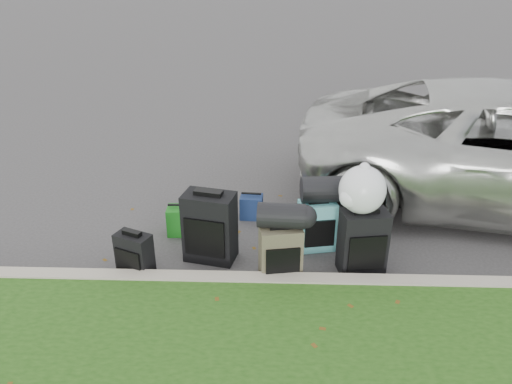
{
  "coord_description": "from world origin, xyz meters",
  "views": [
    {
      "loc": [
        0.08,
        -5.31,
        3.21
      ],
      "look_at": [
        -0.1,
        0.2,
        0.55
      ],
      "focal_mm": 35.0,
      "sensor_mm": 36.0,
      "label": 1
    }
  ],
  "objects_px": {
    "suitcase_large_black_right": "(363,242)",
    "tote_navy": "(251,207)",
    "suitcase_large_black_left": "(210,227)",
    "suitcase_olive": "(280,252)",
    "suitcase_teal": "(317,225)",
    "tote_green": "(181,220)",
    "suitcase_small_black": "(135,254)"
  },
  "relations": [
    {
      "from": "suitcase_olive",
      "to": "tote_navy",
      "type": "xyz_separation_m",
      "value": [
        -0.37,
        1.33,
        -0.15
      ]
    },
    {
      "from": "suitcase_large_black_left",
      "to": "tote_navy",
      "type": "distance_m",
      "value": 1.11
    },
    {
      "from": "suitcase_large_black_left",
      "to": "suitcase_teal",
      "type": "bearing_deg",
      "value": 24.81
    },
    {
      "from": "suitcase_teal",
      "to": "tote_green",
      "type": "height_order",
      "value": "suitcase_teal"
    },
    {
      "from": "suitcase_olive",
      "to": "tote_navy",
      "type": "relative_size",
      "value": 1.94
    },
    {
      "from": "suitcase_olive",
      "to": "tote_green",
      "type": "distance_m",
      "value": 1.53
    },
    {
      "from": "suitcase_olive",
      "to": "tote_green",
      "type": "bearing_deg",
      "value": 134.78
    },
    {
      "from": "suitcase_olive",
      "to": "suitcase_large_black_right",
      "type": "distance_m",
      "value": 0.9
    },
    {
      "from": "tote_navy",
      "to": "suitcase_small_black",
      "type": "bearing_deg",
      "value": -128.82
    },
    {
      "from": "suitcase_small_black",
      "to": "tote_green",
      "type": "bearing_deg",
      "value": 91.74
    },
    {
      "from": "suitcase_large_black_left",
      "to": "tote_navy",
      "type": "xyz_separation_m",
      "value": [
        0.43,
        0.99,
        -0.25
      ]
    },
    {
      "from": "tote_navy",
      "to": "tote_green",
      "type": "bearing_deg",
      "value": -148.95
    },
    {
      "from": "suitcase_large_black_left",
      "to": "tote_navy",
      "type": "height_order",
      "value": "suitcase_large_black_left"
    },
    {
      "from": "suitcase_olive",
      "to": "tote_green",
      "type": "height_order",
      "value": "suitcase_olive"
    },
    {
      "from": "suitcase_large_black_left",
      "to": "suitcase_olive",
      "type": "distance_m",
      "value": 0.87
    },
    {
      "from": "suitcase_small_black",
      "to": "suitcase_teal",
      "type": "distance_m",
      "value": 2.11
    },
    {
      "from": "suitcase_large_black_left",
      "to": "suitcase_olive",
      "type": "height_order",
      "value": "suitcase_large_black_left"
    },
    {
      "from": "suitcase_large_black_left",
      "to": "suitcase_olive",
      "type": "relative_size",
      "value": 1.34
    },
    {
      "from": "suitcase_small_black",
      "to": "suitcase_large_black_left",
      "type": "distance_m",
      "value": 0.87
    },
    {
      "from": "suitcase_small_black",
      "to": "suitcase_large_black_left",
      "type": "bearing_deg",
      "value": 46.13
    },
    {
      "from": "suitcase_teal",
      "to": "tote_green",
      "type": "xyz_separation_m",
      "value": [
        -1.67,
        0.29,
        -0.13
      ]
    },
    {
      "from": "suitcase_large_black_right",
      "to": "tote_green",
      "type": "height_order",
      "value": "suitcase_large_black_right"
    },
    {
      "from": "suitcase_large_black_right",
      "to": "tote_navy",
      "type": "height_order",
      "value": "suitcase_large_black_right"
    },
    {
      "from": "suitcase_olive",
      "to": "suitcase_large_black_left",
      "type": "bearing_deg",
      "value": 147.26
    },
    {
      "from": "suitcase_teal",
      "to": "tote_navy",
      "type": "distance_m",
      "value": 1.1
    },
    {
      "from": "suitcase_large_black_right",
      "to": "suitcase_small_black",
      "type": "bearing_deg",
      "value": 173.84
    },
    {
      "from": "suitcase_olive",
      "to": "suitcase_large_black_right",
      "type": "height_order",
      "value": "suitcase_large_black_right"
    },
    {
      "from": "suitcase_large_black_left",
      "to": "suitcase_small_black",
      "type": "bearing_deg",
      "value": -144.4
    },
    {
      "from": "suitcase_teal",
      "to": "tote_navy",
      "type": "xyz_separation_m",
      "value": [
        -0.8,
        0.74,
        -0.15
      ]
    },
    {
      "from": "suitcase_large_black_left",
      "to": "suitcase_large_black_right",
      "type": "xyz_separation_m",
      "value": [
        1.69,
        -0.21,
        -0.04
      ]
    },
    {
      "from": "suitcase_large_black_left",
      "to": "suitcase_teal",
      "type": "distance_m",
      "value": 1.26
    },
    {
      "from": "suitcase_teal",
      "to": "suitcase_large_black_right",
      "type": "height_order",
      "value": "suitcase_large_black_right"
    }
  ]
}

